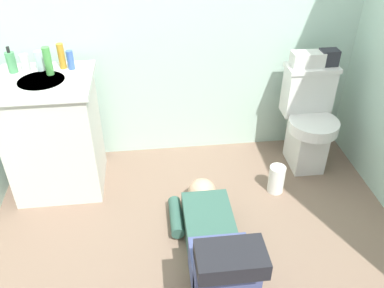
# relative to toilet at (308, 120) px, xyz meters

# --- Properties ---
(ground_plane) EXTENTS (3.05, 3.00, 0.04)m
(ground_plane) POSITION_rel_toilet_xyz_m (-0.90, -0.71, -0.39)
(ground_plane) COLOR #7D6351
(toilet) EXTENTS (0.36, 0.46, 0.75)m
(toilet) POSITION_rel_toilet_xyz_m (0.00, 0.00, 0.00)
(toilet) COLOR silver
(toilet) RESTS_ON ground_plane
(vanity_cabinet) EXTENTS (0.60, 0.52, 0.82)m
(vanity_cabinet) POSITION_rel_toilet_xyz_m (-1.78, -0.06, 0.05)
(vanity_cabinet) COLOR silver
(vanity_cabinet) RESTS_ON ground_plane
(faucet) EXTENTS (0.02, 0.02, 0.10)m
(faucet) POSITION_rel_toilet_xyz_m (-1.78, 0.08, 0.50)
(faucet) COLOR silver
(faucet) RESTS_ON vanity_cabinet
(person_plumber) EXTENTS (0.39, 1.06, 0.52)m
(person_plumber) POSITION_rel_toilet_xyz_m (-0.83, -0.90, -0.19)
(person_plumber) COLOR #33594C
(person_plumber) RESTS_ON ground_plane
(tissue_box) EXTENTS (0.22, 0.11, 0.10)m
(tissue_box) POSITION_rel_toilet_xyz_m (-0.05, 0.09, 0.43)
(tissue_box) COLOR silver
(tissue_box) RESTS_ON toilet
(toiletry_bag) EXTENTS (0.12, 0.09, 0.11)m
(toiletry_bag) POSITION_rel_toilet_xyz_m (0.10, 0.09, 0.44)
(toiletry_bag) COLOR #26262D
(toiletry_bag) RESTS_ON toilet
(soap_dispenser) EXTENTS (0.06, 0.06, 0.17)m
(soap_dispenser) POSITION_rel_toilet_xyz_m (-1.97, 0.06, 0.52)
(soap_dispenser) COLOR #4A905A
(soap_dispenser) RESTS_ON vanity_cabinet
(bottle_white) EXTENTS (0.05, 0.05, 0.11)m
(bottle_white) POSITION_rel_toilet_xyz_m (-1.89, 0.06, 0.51)
(bottle_white) COLOR silver
(bottle_white) RESTS_ON vanity_cabinet
(bottle_clear) EXTENTS (0.05, 0.05, 0.13)m
(bottle_clear) POSITION_rel_toilet_xyz_m (-1.80, 0.07, 0.52)
(bottle_clear) COLOR silver
(bottle_clear) RESTS_ON vanity_cabinet
(bottle_green) EXTENTS (0.05, 0.05, 0.17)m
(bottle_green) POSITION_rel_toilet_xyz_m (-1.73, -0.00, 0.54)
(bottle_green) COLOR #499B46
(bottle_green) RESTS_ON vanity_cabinet
(bottle_amber) EXTENTS (0.04, 0.04, 0.16)m
(bottle_amber) POSITION_rel_toilet_xyz_m (-1.67, 0.09, 0.53)
(bottle_amber) COLOR orange
(bottle_amber) RESTS_ON vanity_cabinet
(bottle_blue) EXTENTS (0.04, 0.04, 0.12)m
(bottle_blue) POSITION_rel_toilet_xyz_m (-1.61, 0.07, 0.51)
(bottle_blue) COLOR #3C5FB1
(bottle_blue) RESTS_ON vanity_cabinet
(paper_towel_roll) EXTENTS (0.11, 0.11, 0.20)m
(paper_towel_roll) POSITION_rel_toilet_xyz_m (-0.30, -0.32, -0.27)
(paper_towel_roll) COLOR white
(paper_towel_roll) RESTS_ON ground_plane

